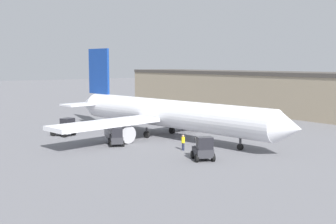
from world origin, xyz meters
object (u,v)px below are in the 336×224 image
object	(u,v)px
belt_loader_truck	(203,149)
baggage_tug	(116,137)
ground_crew_worker	(183,142)
airplane	(162,113)
pushback_tug	(65,128)

from	to	relation	value
belt_loader_truck	baggage_tug	bearing A→B (deg)	-138.92
belt_loader_truck	ground_crew_worker	bearing A→B (deg)	-170.07
airplane	belt_loader_truck	world-z (taller)	airplane
baggage_tug	belt_loader_truck	distance (m)	12.37
airplane	belt_loader_truck	bearing A→B (deg)	-27.63
airplane	pushback_tug	distance (m)	13.35
airplane	pushback_tug	bearing A→B (deg)	-135.77
airplane	belt_loader_truck	xyz separation A→B (m)	(13.87, -5.17, -1.98)
belt_loader_truck	pushback_tug	world-z (taller)	belt_loader_truck
baggage_tug	belt_loader_truck	xyz separation A→B (m)	(11.99, 3.05, 0.11)
baggage_tug	airplane	bearing A→B (deg)	127.89
pushback_tug	baggage_tug	bearing A→B (deg)	-10.38
pushback_tug	belt_loader_truck	bearing A→B (deg)	-8.98
baggage_tug	pushback_tug	distance (m)	10.32
airplane	pushback_tug	size ratio (longest dim) A/B	11.50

